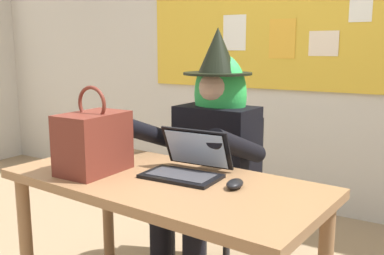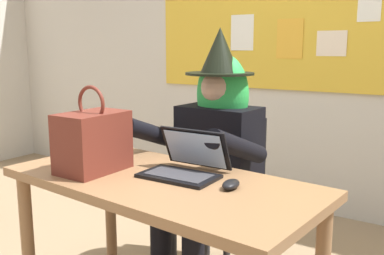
% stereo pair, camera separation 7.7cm
% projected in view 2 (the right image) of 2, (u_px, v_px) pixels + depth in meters
% --- Properties ---
extents(wall_back_bulletin, '(6.60, 2.08, 2.72)m').
position_uv_depth(wall_back_bulletin, '(295.00, 35.00, 3.32)').
color(wall_back_bulletin, beige).
rests_on(wall_back_bulletin, ground).
extents(desk_main, '(1.40, 0.74, 0.74)m').
position_uv_depth(desk_main, '(160.00, 201.00, 1.83)').
color(desk_main, '#8E6642').
rests_on(desk_main, ground).
extents(chair_at_desk, '(0.43, 0.43, 0.89)m').
position_uv_depth(chair_at_desk, '(224.00, 187.00, 2.44)').
color(chair_at_desk, black).
rests_on(chair_at_desk, ground).
extents(person_costumed, '(0.61, 0.66, 1.38)m').
position_uv_depth(person_costumed, '(213.00, 143.00, 2.30)').
color(person_costumed, black).
rests_on(person_costumed, ground).
extents(laptop, '(0.33, 0.28, 0.19)m').
position_uv_depth(laptop, '(185.00, 165.00, 1.84)').
color(laptop, black).
rests_on(laptop, desk_main).
extents(computer_mouse, '(0.07, 0.11, 0.03)m').
position_uv_depth(computer_mouse, '(231.00, 184.00, 1.67)').
color(computer_mouse, black).
rests_on(computer_mouse, desk_main).
extents(handbag, '(0.20, 0.30, 0.38)m').
position_uv_depth(handbag, '(93.00, 141.00, 1.89)').
color(handbag, maroon).
rests_on(handbag, desk_main).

